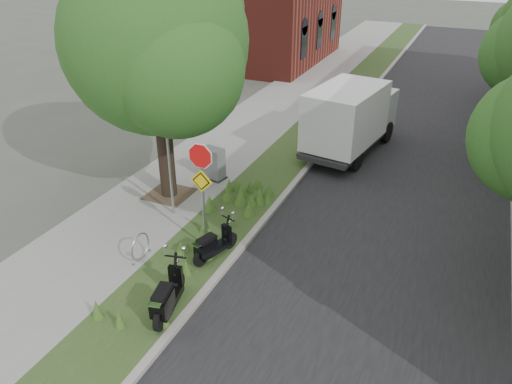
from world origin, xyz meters
TOP-DOWN VIEW (x-y plane):
  - ground at (0.00, 0.00)m, footprint 120.00×120.00m
  - sidewalk_near at (-4.25, 10.00)m, footprint 3.50×60.00m
  - verge at (-1.50, 10.00)m, footprint 2.00×60.00m
  - kerb_near at (-0.50, 10.00)m, footprint 0.20×60.00m
  - road at (3.00, 10.00)m, footprint 7.00×60.00m
  - street_tree_main at (-4.08, 2.86)m, footprint 6.21×5.54m
  - bare_post at (-3.20, 1.80)m, footprint 0.08×0.08m
  - bike_hoop at (-2.70, -0.60)m, footprint 0.06×0.78m
  - sign_assembly at (-1.40, 0.58)m, footprint 0.94×0.08m
  - scooter_near at (-0.84, -2.21)m, footprint 0.62×1.78m
  - scooter_far at (-0.97, 0.14)m, footprint 0.63×1.54m
  - box_truck at (0.44, 8.94)m, footprint 2.76×5.41m
  - utility_cabinet at (-3.23, 4.49)m, footprint 0.92×0.70m

SIDE VIEW (x-z plane):
  - ground at x=0.00m, z-range 0.00..0.00m
  - road at x=3.00m, z-range 0.00..0.01m
  - sidewalk_near at x=-4.25m, z-range 0.00..0.12m
  - verge at x=-1.50m, z-range 0.00..0.12m
  - kerb_near at x=-0.50m, z-range 0.00..0.13m
  - scooter_far at x=-0.97m, z-range 0.11..0.86m
  - bike_hoop at x=-2.70m, z-range 0.11..0.88m
  - scooter_near at x=-0.84m, z-range 0.11..0.96m
  - utility_cabinet at x=-3.23m, z-range 0.10..1.21m
  - box_truck at x=0.44m, z-range 0.36..2.69m
  - bare_post at x=-3.20m, z-range 0.12..4.12m
  - sign_assembly at x=-1.40m, z-range 0.72..3.94m
  - street_tree_main at x=-4.08m, z-range 0.97..8.63m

